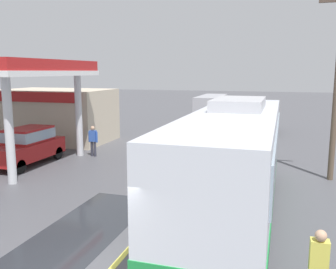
{
  "coord_description": "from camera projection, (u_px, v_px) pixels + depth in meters",
  "views": [
    {
      "loc": [
        3.65,
        -6.68,
        4.59
      ],
      "look_at": [
        -1.5,
        10.0,
        1.6
      ],
      "focal_mm": 39.79,
      "sensor_mm": 36.0,
      "label": 1
    }
  ],
  "objects": [
    {
      "name": "car_trailing_behind_bus",
      "position": [
        263.0,
        119.0,
        28.21
      ],
      "size": [
        1.7,
        4.2,
        1.82
      ],
      "color": "black",
      "rests_on": "ground"
    },
    {
      "name": "gas_station_roadside",
      "position": [
        37.0,
        104.0,
        22.51
      ],
      "size": [
        9.1,
        11.95,
        5.1
      ],
      "color": "#B21E1E",
      "rests_on": "ground"
    },
    {
      "name": "lane_divider_stripe",
      "position": [
        217.0,
        149.0,
        22.25
      ],
      "size": [
        0.16,
        50.0,
        0.01
      ],
      "primitive_type": "cube",
      "color": "#D8CC4C",
      "rests_on": "ground"
    },
    {
      "name": "minibus_opposing_lane",
      "position": [
        211.0,
        107.0,
        32.84
      ],
      "size": [
        2.04,
        6.13,
        2.44
      ],
      "color": "#A5A5AD",
      "rests_on": "ground"
    },
    {
      "name": "wet_puddle_patch",
      "position": [
        88.0,
        226.0,
        11.14
      ],
      "size": [
        2.27,
        5.76,
        0.01
      ],
      "primitive_type": "cube",
      "color": "#26282D",
      "rests_on": "ground"
    },
    {
      "name": "ground",
      "position": [
        228.0,
        135.0,
        26.96
      ],
      "size": [
        120.0,
        120.0,
        0.0
      ],
      "primitive_type": "plane",
      "color": "#4C4C51"
    },
    {
      "name": "car_at_pump",
      "position": [
        27.0,
        144.0,
        18.39
      ],
      "size": [
        1.7,
        4.2,
        1.82
      ],
      "color": "maroon",
      "rests_on": "ground"
    },
    {
      "name": "coach_bus_main",
      "position": [
        233.0,
        163.0,
        11.74
      ],
      "size": [
        2.6,
        11.04,
        3.69
      ],
      "color": "silver",
      "rests_on": "ground"
    },
    {
      "name": "pedestrian_near_pump",
      "position": [
        93.0,
        139.0,
        20.13
      ],
      "size": [
        0.55,
        0.22,
        1.66
      ],
      "color": "#33333F",
      "rests_on": "ground"
    }
  ]
}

